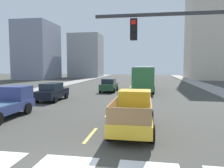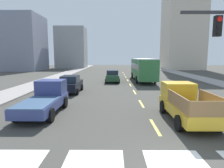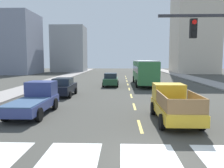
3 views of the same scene
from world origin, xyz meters
name	(u,v)px [view 1 (image 1 of 3)]	position (x,y,z in m)	size (l,w,h in m)	color
sidewalk_left	(25,93)	(-12.01, 18.00, 0.07)	(3.27, 110.00, 0.15)	gray
lane_dash_0	(91,135)	(0.00, 4.00, 0.00)	(0.16, 2.40, 0.01)	#E1C352
lane_dash_1	(109,113)	(0.00, 9.00, 0.00)	(0.16, 2.40, 0.01)	#E1C352
lane_dash_2	(118,102)	(0.00, 14.00, 0.00)	(0.16, 2.40, 0.01)	#E1C352
lane_dash_3	(124,95)	(0.00, 19.00, 0.00)	(0.16, 2.40, 0.01)	#E1C352
lane_dash_4	(128,90)	(0.00, 24.00, 0.00)	(0.16, 2.40, 0.01)	#E1C352
lane_dash_5	(131,87)	(0.00, 29.00, 0.00)	(0.16, 2.40, 0.01)	#E1C352
lane_dash_6	(133,84)	(0.00, 34.00, 0.00)	(0.16, 2.40, 0.01)	#E1C352
lane_dash_7	(134,82)	(0.00, 39.00, 0.00)	(0.16, 2.40, 0.01)	#E1C352
pickup_stakebed	(133,112)	(2.00, 5.44, 0.94)	(2.18, 5.20, 1.96)	gold
pickup_dark	(5,103)	(-6.58, 6.74, 0.92)	(2.18, 5.20, 1.96)	navy
city_bus	(144,77)	(2.21, 23.38, 1.95)	(2.72, 10.80, 3.32)	#30703B
sedan_near_right	(109,85)	(-2.31, 21.87, 0.86)	(2.02, 4.40, 1.72)	#20482C
sedan_mid	(52,92)	(-6.49, 13.72, 0.86)	(2.02, 4.40, 1.72)	black
tower_tall_centre	(210,14)	(17.54, 51.42, 15.95)	(10.17, 10.41, 31.90)	beige
block_mid_left	(86,56)	(-15.53, 56.88, 6.33)	(9.00, 8.07, 12.65)	#95979A
block_mid_right	(38,51)	(-25.44, 46.38, 7.16)	(8.41, 10.85, 14.33)	gray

